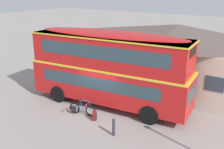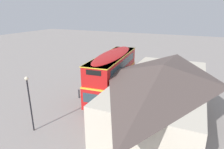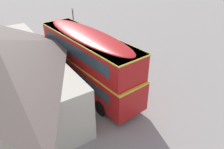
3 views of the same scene
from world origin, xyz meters
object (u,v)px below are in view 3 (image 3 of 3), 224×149
object	(u,v)px
kerb_bollard	(106,63)
double_decker_bus	(88,59)
touring_bicycle	(115,80)
street_lamp	(74,23)
water_bottle_red_squeeze	(127,87)
backpack_on_ground	(109,75)

from	to	relation	value
kerb_bollard	double_decker_bus	bearing A→B (deg)	127.81
double_decker_bus	touring_bicycle	world-z (taller)	double_decker_bus
touring_bicycle	kerb_bollard	world-z (taller)	touring_bicycle
double_decker_bus	touring_bicycle	distance (m)	3.15
double_decker_bus	street_lamp	size ratio (longest dim) A/B	2.33
water_bottle_red_squeeze	kerb_bollard	world-z (taller)	kerb_bollard
backpack_on_ground	street_lamp	bearing A→B (deg)	-4.25
backpack_on_ground	water_bottle_red_squeeze	bearing A→B (deg)	-171.88
touring_bicycle	kerb_bollard	distance (m)	3.03
backpack_on_ground	street_lamp	world-z (taller)	street_lamp
touring_bicycle	water_bottle_red_squeeze	size ratio (longest dim) A/B	6.77
water_bottle_red_squeeze	street_lamp	size ratio (longest dim) A/B	0.06
street_lamp	water_bottle_red_squeeze	bearing A→B (deg)	178.26
double_decker_bus	backpack_on_ground	distance (m)	3.25
double_decker_bus	kerb_bollard	size ratio (longest dim) A/B	10.85
backpack_on_ground	kerb_bollard	bearing A→B (deg)	-23.01
street_lamp	kerb_bollard	xyz separation A→B (m)	(-6.62, -0.16, -2.31)
water_bottle_red_squeeze	touring_bicycle	bearing A→B (deg)	19.86
touring_bicycle	water_bottle_red_squeeze	bearing A→B (deg)	-160.14
street_lamp	kerb_bollard	size ratio (longest dim) A/B	4.66
touring_bicycle	backpack_on_ground	world-z (taller)	touring_bicycle
touring_bicycle	backpack_on_ground	size ratio (longest dim) A/B	2.98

